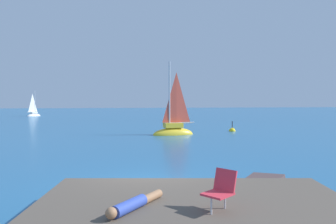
{
  "coord_description": "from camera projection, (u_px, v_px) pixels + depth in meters",
  "views": [
    {
      "loc": [
        -0.59,
        -10.35,
        2.85
      ],
      "look_at": [
        1.91,
        11.18,
        1.89
      ],
      "focal_mm": 35.06,
      "sensor_mm": 36.0,
      "label": 1
    }
  ],
  "objects": [
    {
      "name": "marker_buoy",
      "position": [
        232.0,
        131.0,
        27.67
      ],
      "size": [
        0.56,
        0.56,
        1.13
      ],
      "color": "yellow",
      "rests_on": "ground"
    },
    {
      "name": "person_sunbather",
      "position": [
        134.0,
        204.0,
        6.53
      ],
      "size": [
        1.18,
        1.48,
        0.25
      ],
      "rotation": [
        0.0,
        0.0,
        0.92
      ],
      "color": "#334CB2",
      "rests_on": "shore_ledge"
    },
    {
      "name": "ground_plane",
      "position": [
        149.0,
        187.0,
        10.46
      ],
      "size": [
        160.0,
        160.0,
        0.0
      ],
      "primitive_type": "plane",
      "color": "#236093"
    },
    {
      "name": "shore_ledge",
      "position": [
        195.0,
        217.0,
        6.96
      ],
      "size": [
        7.29,
        5.07,
        0.61
      ],
      "primitive_type": "cube",
      "rotation": [
        0.0,
        0.0,
        -0.11
      ],
      "color": "brown",
      "rests_on": "ground"
    },
    {
      "name": "beach_chair",
      "position": [
        221.0,
        188.0,
        6.49
      ],
      "size": [
        0.76,
        0.75,
        0.8
      ],
      "rotation": [
        0.0,
        0.0,
        3.84
      ],
      "color": "#E03342",
      "rests_on": "shore_ledge"
    },
    {
      "name": "sailboat_far",
      "position": [
        34.0,
        115.0,
        50.03
      ],
      "size": [
        1.99,
        2.32,
        4.37
      ],
      "rotation": [
        0.0,
        0.0,
        0.94
      ],
      "color": "white",
      "rests_on": "ground"
    },
    {
      "name": "boulder_inland",
      "position": [
        114.0,
        205.0,
        8.69
      ],
      "size": [
        1.13,
        1.01,
        0.73
      ],
      "primitive_type": "cube",
      "rotation": [
        0.14,
        -0.15,
        0.25
      ],
      "color": "#4B5040",
      "rests_on": "ground"
    },
    {
      "name": "sailboat_near",
      "position": [
        173.0,
        130.0,
        24.99
      ],
      "size": [
        3.37,
        1.76,
        6.12
      ],
      "rotation": [
        0.0,
        0.0,
        3.35
      ],
      "color": "yellow",
      "rests_on": "ground"
    },
    {
      "name": "boulder_seaward",
      "position": [
        262.0,
        191.0,
        9.98
      ],
      "size": [
        1.75,
        1.67,
        0.96
      ],
      "primitive_type": "cube",
      "rotation": [
        -0.09,
        -0.12,
        0.77
      ],
      "color": "brown",
      "rests_on": "ground"
    }
  ]
}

